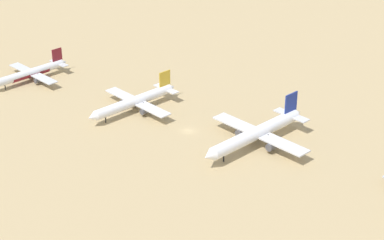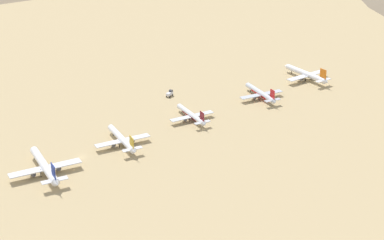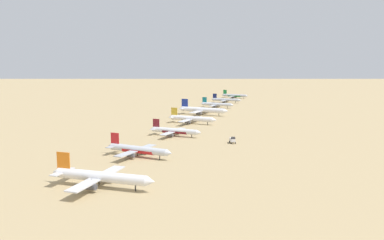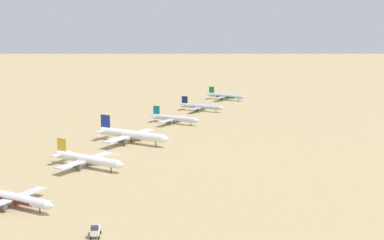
{
  "view_description": "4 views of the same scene",
  "coord_description": "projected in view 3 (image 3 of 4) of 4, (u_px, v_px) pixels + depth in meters",
  "views": [
    {
      "loc": [
        159.82,
        113.46,
        101.59
      ],
      "look_at": [
        0.52,
        1.79,
        4.8
      ],
      "focal_mm": 62.06,
      "sensor_mm": 36.0,
      "label": 1
    },
    {
      "loc": [
        -272.64,
        145.98,
        158.85
      ],
      "look_at": [
        -6.09,
        -70.09,
        3.64
      ],
      "focal_mm": 60.62,
      "sensor_mm": 36.0,
      "label": 2
    },
    {
      "loc": [
        71.22,
        -310.51,
        46.46
      ],
      "look_at": [
        3.6,
        -43.26,
        5.63
      ],
      "focal_mm": 38.18,
      "sensor_mm": 36.0,
      "label": 3
    },
    {
      "loc": [
        112.16,
        -213.57,
        61.06
      ],
      "look_at": [
        11.76,
        70.44,
        4.66
      ],
      "focal_mm": 49.69,
      "sensor_mm": 36.0,
      "label": 4
    }
  ],
  "objects": [
    {
      "name": "parked_jet_6",
      "position": [
        225.0,
        100.0,
        443.41
      ],
      "size": [
        33.65,
        27.41,
        9.7
      ],
      "color": "#B2B7C1",
      "rests_on": "ground"
    },
    {
      "name": "parked_jet_3",
      "position": [
        191.0,
        119.0,
        298.44
      ],
      "size": [
        38.45,
        31.51,
        11.15
      ],
      "color": "white",
      "rests_on": "ground"
    },
    {
      "name": "parked_jet_5",
      "position": [
        216.0,
        104.0,
        397.62
      ],
      "size": [
        34.28,
        28.04,
        9.92
      ],
      "color": "silver",
      "rests_on": "ground"
    },
    {
      "name": "parked_jet_1",
      "position": [
        138.0,
        150.0,
        196.36
      ],
      "size": [
        36.67,
        30.1,
        10.67
      ],
      "color": "silver",
      "rests_on": "ground"
    },
    {
      "name": "parked_jet_0",
      "position": [
        100.0,
        177.0,
        148.96
      ],
      "size": [
        42.32,
        34.4,
        12.2
      ],
      "color": "white",
      "rests_on": "ground"
    },
    {
      "name": "ground_plane",
      "position": [
        201.0,
        119.0,
        321.86
      ],
      "size": [
        2170.62,
        2170.62,
        0.0
      ],
      "primitive_type": "plane",
      "color": "tan"
    },
    {
      "name": "service_truck",
      "position": [
        232.0,
        140.0,
        228.43
      ],
      "size": [
        4.36,
        5.68,
        3.9
      ],
      "color": "silver",
      "rests_on": "ground"
    },
    {
      "name": "parked_jet_4",
      "position": [
        202.0,
        110.0,
        344.87
      ],
      "size": [
        45.05,
        36.92,
        13.07
      ],
      "color": "white",
      "rests_on": "ground"
    },
    {
      "name": "parked_jet_2",
      "position": [
        174.0,
        131.0,
        249.49
      ],
      "size": [
        34.57,
        28.28,
        10.0
      ],
      "color": "silver",
      "rests_on": "ground"
    },
    {
      "name": "parked_jet_7",
      "position": [
        234.0,
        96.0,
        496.67
      ],
      "size": [
        33.65,
        27.59,
        9.77
      ],
      "color": "#B2B7C1",
      "rests_on": "ground"
    }
  ]
}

